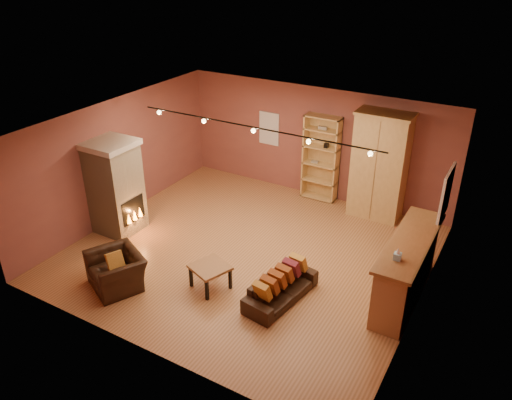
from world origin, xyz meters
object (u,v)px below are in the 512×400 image
Objects in this scene: fireplace at (116,187)px; coffee_table at (210,269)px; armoire at (379,166)px; loveseat at (281,284)px; bookcase at (322,157)px; bar_counter at (407,268)px; armchair at (116,265)px.

fireplace is 3.18m from coffee_table.
loveseat is (-0.46, -3.95, -0.94)m from armoire.
loveseat is (1.05, -4.16, -0.77)m from bookcase.
bookcase is (3.29, 3.73, 0.05)m from fireplace.
coffee_table is at bearing -154.09° from bar_counter.
bar_counter is at bearing 25.91° from coffee_table.
armchair is at bearing -123.05° from armoire.
armoire is 3.16m from bar_counter.
coffee_table is (-1.31, -0.35, 0.07)m from loveseat.
armoire is at bearing -7.92° from bookcase.
loveseat is 1.34× the size of armchair.
armoire is at bearing 82.69° from armchair.
loveseat is at bearing -5.66° from fireplace.
fireplace is at bearing -143.67° from armoire.
bookcase reaches higher than armchair.
bookcase reaches higher than loveseat.
armchair is 1.50× the size of coffee_table.
armoire is at bearing 117.88° from bar_counter.
armoire reaches higher than armchair.
armoire is 4.09m from loveseat.
bookcase is 5.68m from armchair.
armoire is 1.01× the size of bar_counter.
fireplace is 5.95m from armoire.
armoire reaches higher than fireplace.
bookcase is at bearing 22.65° from loveseat.
armoire is 1.56× the size of loveseat.
bar_counter is 2.07× the size of armchair.
fireplace is at bearing -131.34° from bookcase.
bar_counter is (2.96, -2.94, -0.49)m from bookcase.
bookcase is 4.20m from bar_counter.
bar_counter is (6.24, 0.79, -0.45)m from fireplace.
bar_counter reaches higher than coffee_table.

